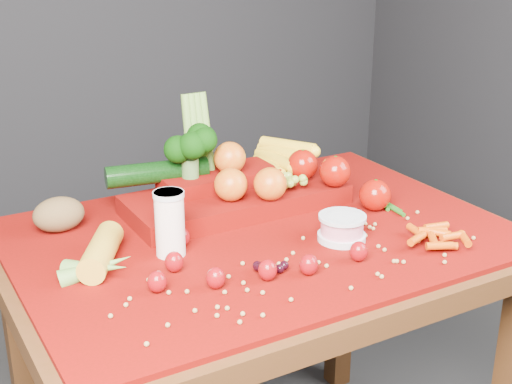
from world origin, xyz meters
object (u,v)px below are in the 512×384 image
table (260,276)px  milk_glass (170,221)px  yogurt_bowl (342,227)px  produce_mound (242,183)px

table → milk_glass: milk_glass is taller
yogurt_bowl → produce_mound: bearing=108.3°
table → produce_mound: 0.23m
milk_glass → table: bearing=1.5°
milk_glass → produce_mound: bearing=32.1°
table → produce_mound: size_ratio=1.83×
milk_glass → produce_mound: 0.30m
table → yogurt_bowl: size_ratio=10.58×
table → produce_mound: produce_mound is taller
produce_mound → milk_glass: bearing=-147.9°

